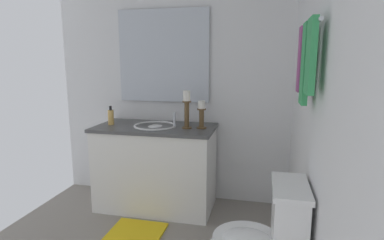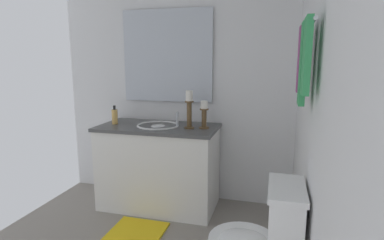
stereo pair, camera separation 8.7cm
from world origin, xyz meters
name	(u,v)px [view 1 (the left image)]	position (x,y,z in m)	size (l,w,h in m)	color
wall_back	(321,94)	(0.00, 1.19, 1.23)	(2.61, 0.04, 2.45)	white
wall_left	(172,78)	(-1.31, 0.00, 1.23)	(0.04, 2.38, 2.45)	white
vanity_cabinet	(156,167)	(-0.98, -0.08, 0.40)	(0.58, 1.12, 0.80)	white
sink_basin	(155,130)	(-0.98, -0.08, 0.76)	(0.40, 0.40, 0.24)	white
mirror	(163,56)	(-1.26, -0.08, 1.44)	(0.02, 0.91, 0.89)	silver
candle_holder_tall	(202,114)	(-0.99, 0.36, 0.93)	(0.09, 0.09, 0.25)	brown
candle_holder_short	(187,108)	(-0.96, 0.23, 0.98)	(0.09, 0.09, 0.34)	brown
soap_bottle	(111,117)	(-0.96, -0.51, 0.87)	(0.06, 0.06, 0.18)	#E5B259
towel_bar	(311,26)	(-0.08, 1.13, 1.57)	(0.02, 0.02, 0.62)	silver
towel_near_vanity	(301,60)	(-0.29, 1.11, 1.40)	(0.12, 0.03, 0.39)	#A54C8C
towel_center	(305,64)	(-0.08, 1.11, 1.38)	(0.15, 0.03, 0.44)	#389E59
towel_near_corner	(311,56)	(0.13, 1.11, 1.41)	(0.16, 0.03, 0.36)	#389E59
bath_mat	(131,240)	(-0.36, -0.08, 0.01)	(0.60, 0.44, 0.02)	yellow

